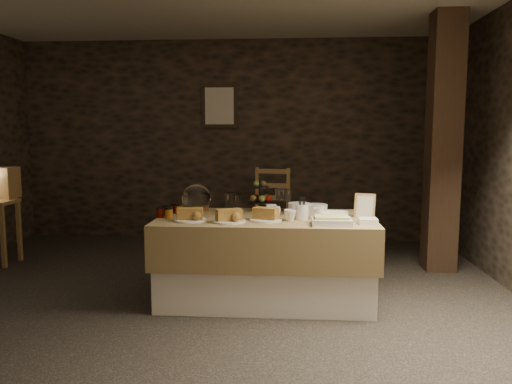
# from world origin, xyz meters

# --- Properties ---
(ground_plane) EXTENTS (5.50, 5.00, 0.01)m
(ground_plane) POSITION_xyz_m (0.00, 0.00, 0.00)
(ground_plane) COLOR black
(ground_plane) RESTS_ON ground
(room_shell) EXTENTS (5.52, 5.02, 2.60)m
(room_shell) POSITION_xyz_m (0.00, 0.00, 1.56)
(room_shell) COLOR black
(room_shell) RESTS_ON ground
(buffet_table) EXTENTS (1.79, 0.95, 0.71)m
(buffet_table) POSITION_xyz_m (0.58, 0.08, 0.41)
(buffet_table) COLOR white
(buffet_table) RESTS_ON ground_plane
(chair) EXTENTS (0.53, 0.51, 0.76)m
(chair) POSITION_xyz_m (0.52, 1.94, 0.43)
(chair) COLOR olive
(chair) RESTS_ON ground_plane
(timber_column) EXTENTS (0.30, 0.30, 2.60)m
(timber_column) POSITION_xyz_m (2.31, 1.15, 1.30)
(timber_column) COLOR black
(timber_column) RESTS_ON ground_plane
(framed_picture) EXTENTS (0.45, 0.04, 0.55)m
(framed_picture) POSITION_xyz_m (-0.15, 2.47, 1.75)
(framed_picture) COLOR #2D2317
(framed_picture) RESTS_ON room_shell
(plate_stack_a) EXTENTS (0.19, 0.19, 0.10)m
(plate_stack_a) POSITION_xyz_m (0.85, 0.23, 0.76)
(plate_stack_a) COLOR white
(plate_stack_a) RESTS_ON buffet_table
(plate_stack_b) EXTENTS (0.20, 0.20, 0.08)m
(plate_stack_b) POSITION_xyz_m (1.00, 0.26, 0.75)
(plate_stack_b) COLOR white
(plate_stack_b) RESTS_ON buffet_table
(cutlery_holder) EXTENTS (0.10, 0.10, 0.12)m
(cutlery_holder) POSITION_xyz_m (0.87, -0.01, 0.77)
(cutlery_holder) COLOR white
(cutlery_holder) RESTS_ON buffet_table
(cup_a) EXTENTS (0.15, 0.15, 0.10)m
(cup_a) POSITION_xyz_m (0.64, 0.04, 0.76)
(cup_a) COLOR white
(cup_a) RESTS_ON buffet_table
(cup_b) EXTENTS (0.10, 0.10, 0.09)m
(cup_b) POSITION_xyz_m (0.78, -0.09, 0.75)
(cup_b) COLOR white
(cup_b) RESTS_ON buffet_table
(mug_c) EXTENTS (0.09, 0.09, 0.09)m
(mug_c) POSITION_xyz_m (0.62, 0.14, 0.76)
(mug_c) COLOR white
(mug_c) RESTS_ON buffet_table
(mug_d) EXTENTS (0.08, 0.08, 0.09)m
(mug_d) POSITION_xyz_m (1.01, 0.02, 0.75)
(mug_d) COLOR white
(mug_d) RESTS_ON buffet_table
(bowl) EXTENTS (0.26, 0.26, 0.05)m
(bowl) POSITION_xyz_m (1.14, 0.05, 0.74)
(bowl) COLOR white
(bowl) RESTS_ON buffet_table
(cake_dome) EXTENTS (0.26, 0.26, 0.26)m
(cake_dome) POSITION_xyz_m (-0.05, 0.31, 0.81)
(cake_dome) COLOR olive
(cake_dome) RESTS_ON buffet_table
(fruit_stand) EXTENTS (0.21, 0.21, 0.30)m
(fruit_stand) POSITION_xyz_m (0.51, 0.41, 0.83)
(fruit_stand) COLOR black
(fruit_stand) RESTS_ON buffet_table
(bread_platter_left) EXTENTS (0.26, 0.26, 0.11)m
(bread_platter_left) POSITION_xyz_m (-0.02, -0.15, 0.75)
(bread_platter_left) COLOR white
(bread_platter_left) RESTS_ON buffet_table
(bread_platter_center) EXTENTS (0.26, 0.26, 0.11)m
(bread_platter_center) POSITION_xyz_m (0.30, -0.18, 0.75)
(bread_platter_center) COLOR white
(bread_platter_center) RESTS_ON buffet_table
(bread_platter_right) EXTENTS (0.26, 0.26, 0.11)m
(bread_platter_right) POSITION_xyz_m (0.59, -0.09, 0.75)
(bread_platter_right) COLOR white
(bread_platter_right) RESTS_ON buffet_table
(jam_jars) EXTENTS (0.18, 0.32, 0.07)m
(jam_jars) POSITION_xyz_m (-0.24, 0.09, 0.75)
(jam_jars) COLOR #600F03
(jam_jars) RESTS_ON buffet_table
(tart_dish) EXTENTS (0.30, 0.22, 0.07)m
(tart_dish) POSITION_xyz_m (1.10, -0.24, 0.74)
(tart_dish) COLOR white
(tart_dish) RESTS_ON buffet_table
(square_dish) EXTENTS (0.14, 0.14, 0.04)m
(square_dish) POSITION_xyz_m (1.38, -0.18, 0.73)
(square_dish) COLOR white
(square_dish) RESTS_ON buffet_table
(menu_frame) EXTENTS (0.18, 0.12, 0.22)m
(menu_frame) POSITION_xyz_m (1.40, 0.12, 0.80)
(menu_frame) COLOR olive
(menu_frame) RESTS_ON buffet_table
(storage_jar_a) EXTENTS (0.10, 0.10, 0.16)m
(storage_jar_a) POSITION_xyz_m (0.24, 0.44, 0.79)
(storage_jar_a) COLOR white
(storage_jar_a) RESTS_ON buffet_table
(storage_jar_b) EXTENTS (0.09, 0.09, 0.14)m
(storage_jar_b) POSITION_xyz_m (0.30, 0.45, 0.78)
(storage_jar_b) COLOR white
(storage_jar_b) RESTS_ON buffet_table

